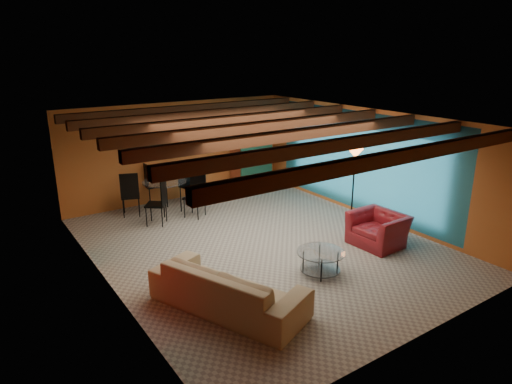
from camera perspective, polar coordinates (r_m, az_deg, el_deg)
room at (r=9.27m, az=0.31°, el=7.02°), size 6.52×8.01×2.71m
sofa at (r=7.49m, az=-3.51°, el=-11.87°), size 1.93×2.79×0.76m
armchair at (r=10.12m, az=15.07°, el=-4.54°), size 1.00×1.13×0.71m
coffee_table at (r=8.69m, az=8.09°, el=-8.76°), size 0.99×0.99×0.46m
dining_table at (r=11.86m, az=-11.38°, el=0.16°), size 2.76×2.76×1.16m
armoire at (r=13.66m, az=-0.62°, el=4.72°), size 1.22×0.70×2.05m
floor_lamp at (r=11.16m, az=12.11°, el=0.80°), size 0.47×0.47×1.83m
ceiling_fan at (r=9.18m, az=0.71°, el=6.91°), size 1.50×1.50×0.44m
painting at (r=12.37m, az=-13.43°, el=5.86°), size 1.05×0.03×0.65m
potted_plant at (r=13.44m, az=-0.63°, el=9.89°), size 0.42×0.37×0.43m
vase at (r=11.68m, az=-11.58°, el=3.34°), size 0.23×0.23×0.20m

